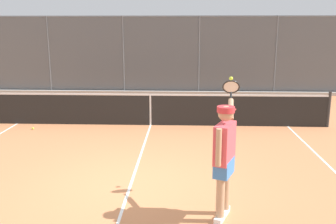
# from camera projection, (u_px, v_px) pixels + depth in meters

# --- Properties ---
(ground_plane) EXTENTS (60.00, 60.00, 0.00)m
(ground_plane) POSITION_uv_depth(u_px,v_px,m) (130.00, 186.00, 7.10)
(ground_plane) COLOR #C67A4C
(fence_backdrop) EXTENTS (19.47, 1.37, 3.38)m
(fence_backdrop) POSITION_uv_depth(u_px,v_px,m) (162.00, 57.00, 17.10)
(fence_backdrop) COLOR #565B60
(fence_backdrop) RESTS_ON ground
(tennis_net) EXTENTS (10.66, 0.09, 1.07)m
(tennis_net) POSITION_uv_depth(u_px,v_px,m) (150.00, 109.00, 11.39)
(tennis_net) COLOR #2D2D2D
(tennis_net) RESTS_ON ground
(tennis_player) EXTENTS (0.53, 1.44, 2.08)m
(tennis_player) POSITION_uv_depth(u_px,v_px,m) (224.00, 152.00, 5.72)
(tennis_player) COLOR silver
(tennis_player) RESTS_ON ground
(tennis_ball_near_baseline) EXTENTS (0.07, 0.07, 0.07)m
(tennis_ball_near_baseline) POSITION_uv_depth(u_px,v_px,m) (33.00, 128.00, 10.99)
(tennis_ball_near_baseline) COLOR #D6E042
(tennis_ball_near_baseline) RESTS_ON ground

